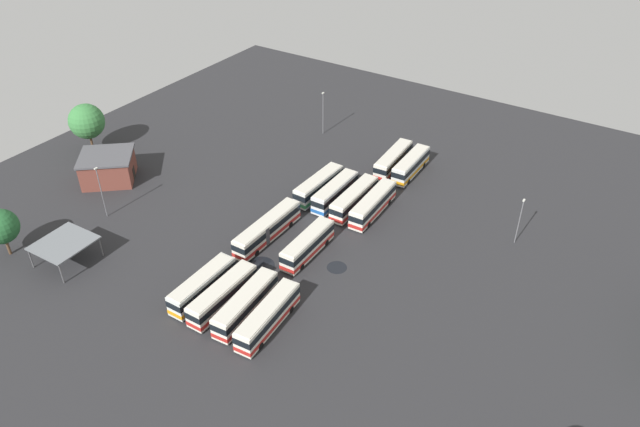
# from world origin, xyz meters

# --- Properties ---
(ground_plane) EXTENTS (124.18, 124.18, 0.00)m
(ground_plane) POSITION_xyz_m (0.00, 0.00, 0.00)
(ground_plane) COLOR #28282B
(bus_row0_slot0) EXTENTS (12.16, 3.47, 3.56)m
(bus_row0_slot0) POSITION_xyz_m (-22.57, -6.35, 1.88)
(bus_row0_slot0) COLOR silver
(bus_row0_slot0) RESTS_ON ground_plane
(bus_row0_slot1) EXTENTS (12.19, 3.49, 3.56)m
(bus_row0_slot1) POSITION_xyz_m (-22.33, -2.50, 1.88)
(bus_row0_slot1) COLOR silver
(bus_row0_slot1) RESTS_ON ground_plane
(bus_row0_slot2) EXTENTS (11.92, 2.71, 3.56)m
(bus_row0_slot2) POSITION_xyz_m (-22.61, 1.22, 1.88)
(bus_row0_slot2) COLOR silver
(bus_row0_slot2) RESTS_ON ground_plane
(bus_row0_slot3) EXTENTS (11.38, 2.73, 3.56)m
(bus_row0_slot3) POSITION_xyz_m (-22.69, 4.73, 1.88)
(bus_row0_slot3) COLOR silver
(bus_row0_slot3) RESTS_ON ground_plane
(bus_row1_slot1) EXTENTS (11.21, 2.78, 3.56)m
(bus_row1_slot1) POSITION_xyz_m (-7.29, -2.19, 1.88)
(bus_row1_slot1) COLOR silver
(bus_row1_slot1) RESTS_ON ground_plane
(bus_row1_slot3) EXTENTS (14.24, 2.66, 3.56)m
(bus_row1_slot3) POSITION_xyz_m (-7.38, 5.28, 1.88)
(bus_row1_slot3) COLOR silver
(bus_row1_slot3) RESTS_ON ground_plane
(bus_row2_slot0) EXTENTS (12.39, 3.02, 3.56)m
(bus_row2_slot0) POSITION_xyz_m (7.59, -5.10, 1.88)
(bus_row2_slot0) COLOR silver
(bus_row2_slot0) RESTS_ON ground_plane
(bus_row2_slot1) EXTENTS (11.98, 2.73, 3.56)m
(bus_row2_slot1) POSITION_xyz_m (7.35, -1.65, 1.88)
(bus_row2_slot1) COLOR silver
(bus_row2_slot1) RESTS_ON ground_plane
(bus_row2_slot2) EXTENTS (11.32, 2.72, 3.56)m
(bus_row2_slot2) POSITION_xyz_m (7.36, 2.07, 1.88)
(bus_row2_slot2) COLOR silver
(bus_row2_slot2) RESTS_ON ground_plane
(bus_row2_slot3) EXTENTS (11.69, 2.83, 3.56)m
(bus_row2_slot3) POSITION_xyz_m (7.59, 5.54, 1.88)
(bus_row2_slot3) COLOR silver
(bus_row2_slot3) RESTS_ON ground_plane
(bus_row3_slot0) EXTENTS (11.28, 2.90, 3.56)m
(bus_row3_slot0) POSITION_xyz_m (22.57, -4.65, 1.88)
(bus_row3_slot0) COLOR silver
(bus_row3_slot0) RESTS_ON ground_plane
(bus_row3_slot1) EXTENTS (11.96, 3.22, 3.56)m
(bus_row3_slot1) POSITION_xyz_m (22.50, -1.10, 1.88)
(bus_row3_slot1) COLOR silver
(bus_row3_slot1) RESTS_ON ground_plane
(depot_building) EXTENTS (12.29, 12.37, 4.99)m
(depot_building) POSITION_xyz_m (-8.65, 39.79, 2.51)
(depot_building) COLOR brown
(depot_building) RESTS_ON ground_plane
(maintenance_shelter) EXTENTS (8.04, 7.44, 3.57)m
(maintenance_shelter) POSITION_xyz_m (-28.00, 26.65, 3.39)
(maintenance_shelter) COLOR slate
(maintenance_shelter) RESTS_ON ground_plane
(lamp_post_by_building) EXTENTS (0.56, 0.28, 9.18)m
(lamp_post_by_building) POSITION_xyz_m (-16.88, 31.15, 5.01)
(lamp_post_by_building) COLOR slate
(lamp_post_by_building) RESTS_ON ground_plane
(lamp_post_far_corner) EXTENTS (0.56, 0.28, 8.99)m
(lamp_post_far_corner) POSITION_xyz_m (27.36, 17.40, 4.91)
(lamp_post_far_corner) COLOR slate
(lamp_post_far_corner) RESTS_ON ground_plane
(lamp_post_mid_lot) EXTENTS (0.56, 0.28, 7.94)m
(lamp_post_mid_lot) POSITION_xyz_m (12.65, -27.37, 4.38)
(lamp_post_mid_lot) COLOR slate
(lamp_post_mid_lot) RESTS_ON ground_plane
(tree_west_edge) EXTENTS (6.69, 6.69, 9.59)m
(tree_west_edge) POSITION_xyz_m (-3.04, 51.11, 6.23)
(tree_west_edge) COLOR brown
(tree_west_edge) RESTS_ON ground_plane
(tree_northeast) EXTENTS (5.26, 5.26, 7.70)m
(tree_northeast) POSITION_xyz_m (-31.60, 35.61, 5.05)
(tree_northeast) COLOR brown
(tree_northeast) RESTS_ON ground_plane
(puddle_back_corner) EXTENTS (4.29, 4.29, 0.01)m
(puddle_back_corner) POSITION_xyz_m (-13.26, 2.21, 0.00)
(puddle_back_corner) COLOR black
(puddle_back_corner) RESTS_ON ground_plane
(puddle_near_shelter) EXTENTS (3.00, 3.00, 0.01)m
(puddle_near_shelter) POSITION_xyz_m (-7.48, -7.47, 0.00)
(puddle_near_shelter) COLOR black
(puddle_near_shelter) RESTS_ON ground_plane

